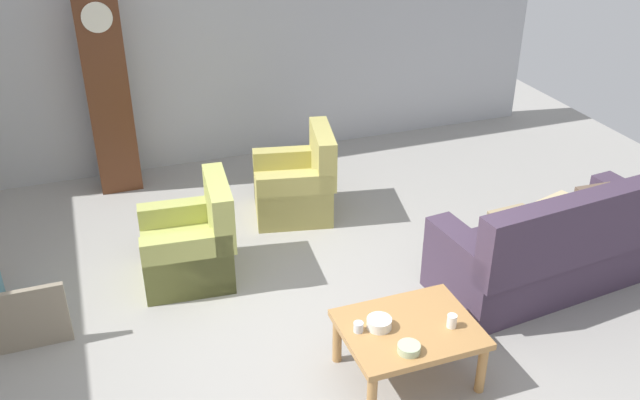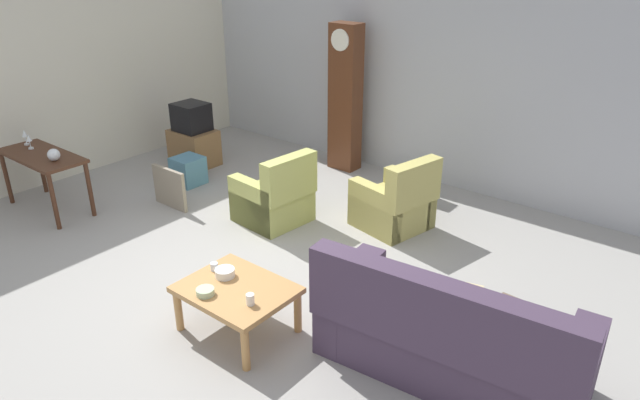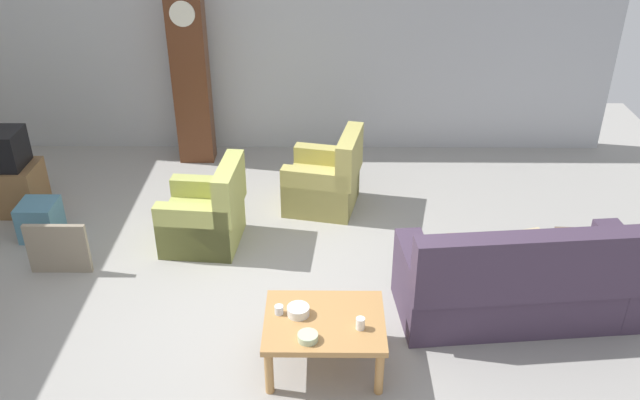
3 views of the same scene
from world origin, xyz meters
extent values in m
plane|color=#999691|center=(0.00, 0.00, 0.00)|extent=(10.40, 10.40, 0.00)
cube|color=#ADAFB5|center=(0.00, 3.60, 1.60)|extent=(8.40, 0.16, 3.20)
cube|color=#423347|center=(2.21, 0.00, 0.22)|extent=(2.17, 1.04, 0.44)
cube|color=#423347|center=(2.24, -0.36, 0.74)|extent=(2.11, 0.41, 0.60)
cube|color=#423347|center=(3.13, 0.09, 0.34)|extent=(0.32, 0.86, 0.68)
cube|color=#423347|center=(1.28, -0.09, 0.34)|extent=(0.32, 0.86, 0.68)
cube|color=brown|center=(2.68, 0.09, 0.62)|extent=(0.37, 0.14, 0.36)
cube|color=#C6B284|center=(2.20, 0.05, 0.62)|extent=(0.38, 0.22, 0.36)
cube|color=#9E8966|center=(1.72, 0.00, 0.62)|extent=(0.37, 0.14, 0.36)
cube|color=tan|center=(-0.80, 1.13, 0.20)|extent=(0.82, 0.82, 0.40)
cube|color=tan|center=(-0.48, 1.10, 0.66)|extent=(0.25, 0.77, 0.52)
cube|color=tan|center=(-0.77, 1.43, 0.30)|extent=(0.77, 0.23, 0.60)
cube|color=tan|center=(-0.82, 0.83, 0.30)|extent=(0.77, 0.23, 0.60)
cube|color=tan|center=(0.44, 1.92, 0.20)|extent=(0.90, 0.90, 0.40)
cube|color=tan|center=(0.76, 1.85, 0.66)|extent=(0.33, 0.78, 0.52)
cube|color=tan|center=(0.51, 2.21, 0.30)|extent=(0.78, 0.31, 0.60)
cube|color=tan|center=(0.38, 1.63, 0.30)|extent=(0.78, 0.31, 0.60)
cube|color=#B27F47|center=(0.49, -0.70, 0.43)|extent=(0.96, 0.76, 0.05)
cylinder|color=#B27F47|center=(0.06, -1.02, 0.20)|extent=(0.07, 0.07, 0.40)
cylinder|color=#B27F47|center=(0.91, -1.02, 0.20)|extent=(0.07, 0.07, 0.40)
cylinder|color=#B27F47|center=(0.06, -0.37, 0.20)|extent=(0.07, 0.07, 0.40)
cylinder|color=#B27F47|center=(0.91, -0.37, 0.20)|extent=(0.07, 0.07, 0.40)
cube|color=#562D19|center=(-1.19, 3.15, 1.08)|extent=(0.44, 0.28, 2.16)
cylinder|color=silver|center=(-1.19, 3.00, 1.94)|extent=(0.30, 0.02, 0.30)
cube|color=brown|center=(-3.08, 1.80, 0.28)|extent=(0.68, 0.52, 0.55)
cube|color=black|center=(-3.08, 1.80, 0.76)|extent=(0.48, 0.44, 0.42)
cube|color=gray|center=(-2.11, 0.58, 0.27)|extent=(0.60, 0.05, 0.53)
cube|color=teal|center=(-2.54, 1.23, 0.20)|extent=(0.38, 0.39, 0.40)
cylinder|color=white|center=(0.77, -0.80, 0.50)|extent=(0.07, 0.07, 0.10)
cylinder|color=silver|center=(0.12, -0.62, 0.49)|extent=(0.07, 0.07, 0.07)
cylinder|color=white|center=(0.28, -0.63, 0.49)|extent=(0.18, 0.18, 0.08)
cylinder|color=#B2C69E|center=(0.36, -0.94, 0.48)|extent=(0.16, 0.16, 0.06)
camera|label=1|loc=(-1.43, -4.14, 3.58)|focal=38.72mm
camera|label=2|loc=(3.70, -3.53, 3.22)|focal=32.15mm
camera|label=3|loc=(0.49, -4.87, 3.90)|focal=37.82mm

